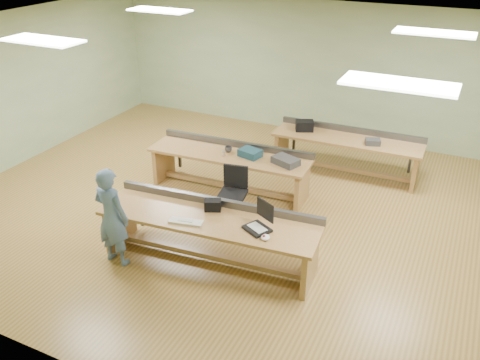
{
  "coord_description": "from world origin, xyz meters",
  "views": [
    {
      "loc": [
        3.24,
        -6.93,
        4.52
      ],
      "look_at": [
        0.21,
        -0.6,
        0.9
      ],
      "focal_mm": 38.0,
      "sensor_mm": 36.0,
      "label": 1
    }
  ],
  "objects_px": {
    "workbench_mid": "(230,162)",
    "person": "(112,217)",
    "parts_bin_grey": "(286,161)",
    "laptop_base": "(257,229)",
    "task_chair": "(233,201)",
    "parts_bin_teal": "(250,153)",
    "drinks_can": "(223,153)",
    "mug": "(228,149)",
    "workbench_back": "(347,147)",
    "workbench_front": "(210,228)",
    "camera_bag": "(213,205)"
  },
  "relations": [
    {
      "from": "parts_bin_grey",
      "to": "mug",
      "type": "xyz_separation_m",
      "value": [
        -1.13,
        0.04,
        -0.01
      ]
    },
    {
      "from": "task_chair",
      "to": "parts_bin_teal",
      "type": "distance_m",
      "value": 1.04
    },
    {
      "from": "workbench_mid",
      "to": "workbench_front",
      "type": "bearing_deg",
      "value": -73.55
    },
    {
      "from": "workbench_front",
      "to": "person",
      "type": "bearing_deg",
      "value": -158.47
    },
    {
      "from": "person",
      "to": "task_chair",
      "type": "bearing_deg",
      "value": -114.96
    },
    {
      "from": "parts_bin_grey",
      "to": "workbench_front",
      "type": "bearing_deg",
      "value": -99.55
    },
    {
      "from": "laptop_base",
      "to": "drinks_can",
      "type": "relative_size",
      "value": 3.23
    },
    {
      "from": "workbench_mid",
      "to": "parts_bin_grey",
      "type": "distance_m",
      "value": 1.11
    },
    {
      "from": "drinks_can",
      "to": "laptop_base",
      "type": "bearing_deg",
      "value": -52.13
    },
    {
      "from": "laptop_base",
      "to": "drinks_can",
      "type": "distance_m",
      "value": 2.48
    },
    {
      "from": "parts_bin_grey",
      "to": "parts_bin_teal",
      "type": "bearing_deg",
      "value": 177.46
    },
    {
      "from": "workbench_back",
      "to": "parts_bin_grey",
      "type": "height_order",
      "value": "parts_bin_grey"
    },
    {
      "from": "workbench_back",
      "to": "drinks_can",
      "type": "distance_m",
      "value": 2.55
    },
    {
      "from": "workbench_front",
      "to": "task_chair",
      "type": "distance_m",
      "value": 1.25
    },
    {
      "from": "workbench_mid",
      "to": "person",
      "type": "relative_size",
      "value": 1.98
    },
    {
      "from": "task_chair",
      "to": "parts_bin_teal",
      "type": "xyz_separation_m",
      "value": [
        -0.11,
        0.91,
        0.48
      ]
    },
    {
      "from": "drinks_can",
      "to": "parts_bin_grey",
      "type": "bearing_deg",
      "value": 8.42
    },
    {
      "from": "person",
      "to": "mug",
      "type": "bearing_deg",
      "value": -95.46
    },
    {
      "from": "workbench_mid",
      "to": "parts_bin_teal",
      "type": "height_order",
      "value": "parts_bin_teal"
    },
    {
      "from": "workbench_mid",
      "to": "person",
      "type": "xyz_separation_m",
      "value": [
        -0.51,
        -2.72,
        0.2
      ]
    },
    {
      "from": "workbench_back",
      "to": "parts_bin_teal",
      "type": "xyz_separation_m",
      "value": [
        -1.35,
        -1.62,
        0.26
      ]
    },
    {
      "from": "workbench_back",
      "to": "laptop_base",
      "type": "relative_size",
      "value": 8.43
    },
    {
      "from": "parts_bin_teal",
      "to": "laptop_base",
      "type": "bearing_deg",
      "value": -63.16
    },
    {
      "from": "workbench_front",
      "to": "parts_bin_grey",
      "type": "distance_m",
      "value": 2.13
    },
    {
      "from": "mug",
      "to": "task_chair",
      "type": "bearing_deg",
      "value": -59.16
    },
    {
      "from": "drinks_can",
      "to": "workbench_front",
      "type": "bearing_deg",
      "value": -68.27
    },
    {
      "from": "task_chair",
      "to": "parts_bin_grey",
      "type": "relative_size",
      "value": 2.04
    },
    {
      "from": "parts_bin_grey",
      "to": "drinks_can",
      "type": "xyz_separation_m",
      "value": [
        -1.12,
        -0.17,
        -0.01
      ]
    },
    {
      "from": "camera_bag",
      "to": "parts_bin_teal",
      "type": "bearing_deg",
      "value": 73.85
    },
    {
      "from": "person",
      "to": "laptop_base",
      "type": "height_order",
      "value": "person"
    },
    {
      "from": "mug",
      "to": "drinks_can",
      "type": "height_order",
      "value": "drinks_can"
    },
    {
      "from": "workbench_mid",
      "to": "drinks_can",
      "type": "distance_m",
      "value": 0.3
    },
    {
      "from": "mug",
      "to": "parts_bin_teal",
      "type": "bearing_deg",
      "value": -1.39
    },
    {
      "from": "parts_bin_teal",
      "to": "mug",
      "type": "relative_size",
      "value": 2.81
    },
    {
      "from": "laptop_base",
      "to": "camera_bag",
      "type": "relative_size",
      "value": 1.44
    },
    {
      "from": "workbench_front",
      "to": "task_chair",
      "type": "bearing_deg",
      "value": 95.41
    },
    {
      "from": "parts_bin_grey",
      "to": "task_chair",
      "type": "bearing_deg",
      "value": -123.03
    },
    {
      "from": "parts_bin_teal",
      "to": "mug",
      "type": "xyz_separation_m",
      "value": [
        -0.44,
        0.01,
        -0.01
      ]
    },
    {
      "from": "person",
      "to": "parts_bin_teal",
      "type": "xyz_separation_m",
      "value": [
        0.9,
        2.74,
        0.06
      ]
    },
    {
      "from": "person",
      "to": "laptop_base",
      "type": "xyz_separation_m",
      "value": [
        1.99,
        0.59,
        0.01
      ]
    },
    {
      "from": "parts_bin_grey",
      "to": "laptop_base",
      "type": "bearing_deg",
      "value": -79.29
    },
    {
      "from": "workbench_front",
      "to": "drinks_can",
      "type": "height_order",
      "value": "workbench_front"
    },
    {
      "from": "workbench_back",
      "to": "mug",
      "type": "relative_size",
      "value": 21.77
    },
    {
      "from": "laptop_base",
      "to": "workbench_mid",
      "type": "bearing_deg",
      "value": 152.77
    },
    {
      "from": "drinks_can",
      "to": "task_chair",
      "type": "bearing_deg",
      "value": -52.75
    },
    {
      "from": "workbench_back",
      "to": "drinks_can",
      "type": "height_order",
      "value": "workbench_back"
    },
    {
      "from": "drinks_can",
      "to": "camera_bag",
      "type": "bearing_deg",
      "value": -67.48
    },
    {
      "from": "workbench_mid",
      "to": "camera_bag",
      "type": "distance_m",
      "value": 2.05
    },
    {
      "from": "workbench_back",
      "to": "mug",
      "type": "xyz_separation_m",
      "value": [
        -1.79,
        -1.6,
        0.25
      ]
    },
    {
      "from": "workbench_back",
      "to": "parts_bin_teal",
      "type": "bearing_deg",
      "value": -131.01
    }
  ]
}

